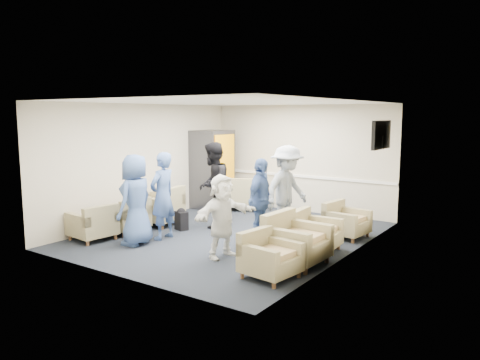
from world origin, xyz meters
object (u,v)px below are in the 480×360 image
Objects in this scene: vending_machine at (212,169)px; person_back_left at (213,185)px; person_back_right at (287,190)px; armchair_right_midfar at (313,234)px; person_mid_right at (260,201)px; armchair_left_near at (94,225)px; armchair_right_near at (268,258)px; armchair_right_midnear at (294,243)px; armchair_left_mid at (127,218)px; person_front_right at (222,216)px; person_mid_left at (163,196)px; armchair_left_far at (160,209)px; person_front_left at (136,200)px; armchair_right_far at (344,222)px; armchair_corner at (243,196)px.

person_back_left is at bearing -51.78° from vending_machine.
person_back_left is 1.02× the size of person_back_right.
person_mid_right is (-1.11, -0.04, 0.50)m from armchair_right_midfar.
armchair_left_near is 0.99× the size of armchair_right_near.
armchair_right_midnear is 0.57× the size of person_mid_right.
vending_machine reaches higher than armchair_right_midfar.
person_front_right is (2.67, -0.25, 0.41)m from armchair_left_mid.
vending_machine reaches higher than person_mid_left.
armchair_right_midfar is 3.02m from person_mid_left.
armchair_right_midnear is 1.13× the size of armchair_right_midfar.
armchair_right_midnear is (3.79, -0.77, -0.01)m from armchair_left_far.
armchair_left_mid is at bearing -132.01° from person_front_left.
armchair_left_mid is at bearing -88.47° from person_mid_left.
armchair_right_near is at bearing -177.69° from armchair_right_midnear.
armchair_left_far reaches higher than armchair_left_mid.
person_mid_right reaches higher than armchair_right_near.
armchair_right_near is at bearing 81.65° from armchair_left_mid.
person_front_left is at bearing 110.37° from person_front_right.
person_front_left reaches higher than armchair_left_near.
armchair_right_midfar is 3.37m from person_front_left.
person_back_left is at bearing 53.51° from person_front_right.
person_mid_right is (-1.21, -1.27, 0.52)m from armchair_right_far.
armchair_right_midfar is 0.99× the size of armchair_right_far.
armchair_left_mid is at bearing 126.96° from armchair_right_far.
armchair_right_midnear is at bearing 106.41° from armchair_corner.
person_mid_left is (0.32, -3.29, 0.50)m from armchair_corner.
person_back_left is (-2.62, 0.43, 0.62)m from armchair_right_midfar.
person_front_right is (-0.13, -2.05, -0.19)m from person_back_right.
armchair_right_midnear is at bearing -60.33° from person_front_right.
armchair_left_mid is 1.12m from person_mid_left.
person_back_right is (1.63, 0.38, -0.02)m from person_back_left.
person_back_right is at bearing 99.76° from armchair_left_far.
armchair_right_near is 0.41× the size of vending_machine.
person_front_right is at bearing 107.53° from armchair_left_near.
armchair_left_far is 1.10× the size of armchair_right_midnear.
person_back_left is (-2.68, 1.29, 0.58)m from armchair_right_midnear.
person_mid_right is (1.72, 0.89, -0.05)m from person_mid_left.
armchair_right_near is 3.03m from person_mid_left.
armchair_corner is 0.67× the size of person_back_right.
person_mid_left reaches higher than armchair_left_mid.
person_front_right is at bearing 57.60° from armchair_left_far.
armchair_right_far is at bearing -12.43° from vending_machine.
armchair_right_midnear is 0.50× the size of person_back_left.
person_front_left is 1.98m from person_back_left.
person_back_left is at bearing 76.62° from armchair_corner.
armchair_right_near is 2.77m from person_back_right.
person_back_right is at bearing 118.36° from armchair_right_far.
armchair_left_near is 1.46m from person_mid_left.
armchair_right_midnear is 5.06m from vending_machine.
armchair_left_near is at bearing 113.11° from person_front_right.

